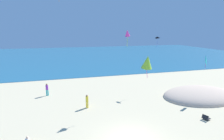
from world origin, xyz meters
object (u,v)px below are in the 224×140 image
object	(u,v)px
beach_chair_far_left	(206,118)
person_2	(87,100)
kite_teal	(206,61)
kite_lime	(147,62)
kite_magenta	(127,33)
kite_black	(157,37)
person_1	(47,89)

from	to	relation	value
beach_chair_far_left	person_2	world-z (taller)	person_2
kite_teal	beach_chair_far_left	bearing A→B (deg)	-127.82
kite_lime	kite_magenta	distance (m)	5.88
beach_chair_far_left	kite_magenta	world-z (taller)	kite_magenta
person_2	kite_lime	size ratio (longest dim) A/B	0.84
kite_lime	kite_magenta	xyz separation A→B (m)	(0.33, 5.48, 2.10)
kite_black	person_1	bearing A→B (deg)	174.98
kite_lime	kite_magenta	size ratio (longest dim) A/B	0.99
kite_magenta	kite_teal	size ratio (longest dim) A/B	1.22
beach_chair_far_left	person_2	bearing A→B (deg)	134.04
person_1	kite_magenta	bearing A→B (deg)	-141.88
kite_magenta	person_1	bearing A→B (deg)	147.73
kite_magenta	kite_lime	bearing A→B (deg)	-93.45
beach_chair_far_left	kite_lime	xyz separation A→B (m)	(-6.43, -0.31, 5.64)
kite_black	person_2	bearing A→B (deg)	-159.30
kite_lime	person_2	bearing A→B (deg)	123.98
person_2	kite_magenta	xyz separation A→B (m)	(4.32, -0.43, 7.09)
kite_teal	person_1	bearing A→B (deg)	161.81
beach_chair_far_left	person_1	bearing A→B (deg)	126.58
kite_black	kite_lime	distance (m)	11.61
person_2	kite_teal	size ratio (longest dim) A/B	1.01
beach_chair_far_left	person_1	distance (m)	18.35
person_1	kite_black	xyz separation A→B (m)	(14.59, -1.28, 6.38)
kite_lime	kite_magenta	bearing A→B (deg)	86.55
beach_chair_far_left	person_2	size ratio (longest dim) A/B	0.51
person_1	kite_magenta	size ratio (longest dim) A/B	0.89
person_2	kite_teal	distance (m)	14.58
kite_lime	kite_teal	size ratio (longest dim) A/B	1.20
kite_black	kite_teal	xyz separation A→B (m)	(3.90, -4.79, -2.59)
kite_teal	person_2	bearing A→B (deg)	176.06
person_1	kite_teal	size ratio (longest dim) A/B	1.08
beach_chair_far_left	kite_black	distance (m)	11.81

